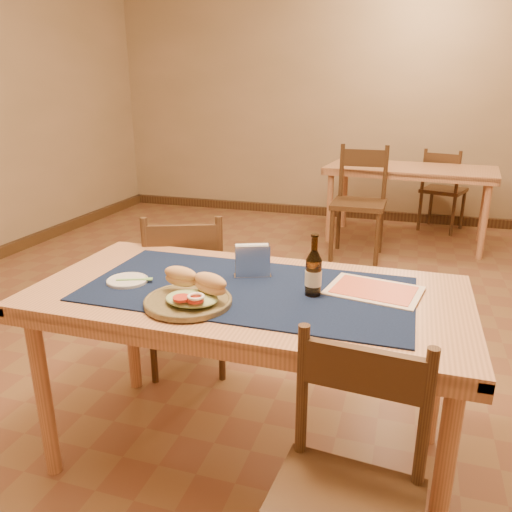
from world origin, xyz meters
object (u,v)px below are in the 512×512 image
(chair_main_near, at_px, (346,499))
(main_table, at_px, (248,310))
(sandwich_plate, at_px, (191,296))
(chair_main_far, at_px, (187,289))
(napkin_holder, at_px, (252,262))
(back_table, at_px, (410,175))
(beer_bottle, at_px, (313,273))

(chair_main_near, bearing_deg, main_table, 128.40)
(chair_main_near, bearing_deg, sandwich_plate, 147.66)
(chair_main_far, height_order, chair_main_near, chair_main_far)
(napkin_holder, bearing_deg, back_table, 80.54)
(chair_main_far, distance_m, chair_main_near, 1.51)
(chair_main_near, relative_size, napkin_holder, 5.49)
(back_table, distance_m, chair_main_far, 3.06)
(chair_main_near, height_order, sandwich_plate, sandwich_plate)
(napkin_holder, bearing_deg, main_table, -79.89)
(chair_main_far, relative_size, sandwich_plate, 2.92)
(chair_main_far, bearing_deg, back_table, 69.75)
(main_table, distance_m, beer_bottle, 0.30)
(sandwich_plate, bearing_deg, chair_main_far, 116.67)
(chair_main_far, bearing_deg, main_table, -47.15)
(back_table, relative_size, napkin_holder, 10.56)
(back_table, xyz_separation_m, chair_main_near, (-0.07, -4.01, -0.23))
(beer_bottle, bearing_deg, chair_main_far, 144.06)
(sandwich_plate, height_order, napkin_holder, napkin_holder)
(back_table, relative_size, chair_main_near, 1.92)
(chair_main_far, distance_m, beer_bottle, 1.02)
(main_table, bearing_deg, beer_bottle, 2.43)
(chair_main_far, xyz_separation_m, chair_main_near, (0.99, -1.15, -0.02))
(back_table, bearing_deg, main_table, -98.75)
(napkin_holder, bearing_deg, beer_bottle, -23.43)
(main_table, relative_size, chair_main_near, 1.88)
(back_table, bearing_deg, napkin_holder, -99.46)
(chair_main_far, height_order, napkin_holder, chair_main_far)
(main_table, relative_size, beer_bottle, 7.09)
(napkin_holder, bearing_deg, sandwich_plate, -110.30)
(chair_main_near, relative_size, beer_bottle, 3.76)
(back_table, distance_m, napkin_holder, 3.35)
(beer_bottle, relative_size, napkin_holder, 1.46)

